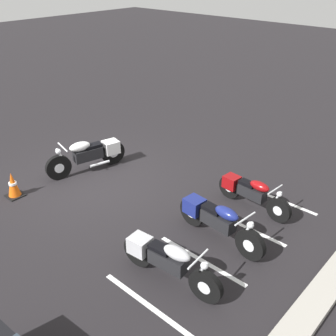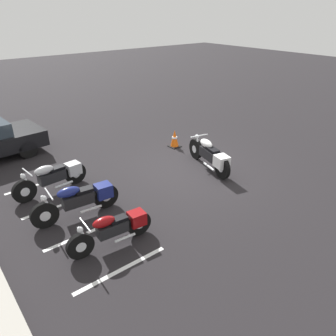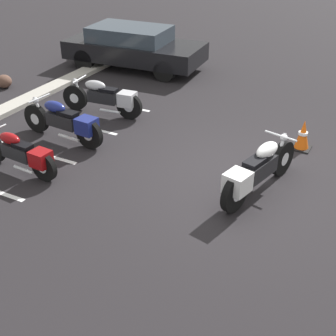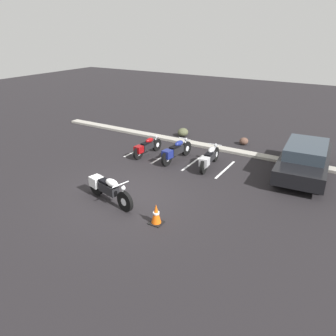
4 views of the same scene
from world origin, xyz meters
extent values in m
plane|color=black|center=(0.00, 0.00, 0.00)|extent=(60.00, 60.00, 0.00)
cylinder|color=black|center=(0.55, -0.78, 0.35)|extent=(0.71, 0.28, 0.70)
cylinder|color=silver|center=(0.55, -0.78, 0.35)|extent=(0.29, 0.19, 0.26)
cylinder|color=black|center=(-1.04, -0.40, 0.35)|extent=(0.71, 0.28, 0.70)
cylinder|color=silver|center=(-1.04, -0.40, 0.35)|extent=(0.29, 0.19, 0.26)
cube|color=black|center=(-0.30, -0.58, 0.51)|extent=(0.85, 0.47, 0.32)
ellipsoid|color=white|center=(-0.09, -0.63, 0.79)|extent=(0.64, 0.40, 0.25)
cube|color=black|center=(-0.47, -0.54, 0.72)|extent=(0.51, 0.35, 0.08)
cube|color=white|center=(-0.99, -0.42, 0.54)|extent=(0.50, 0.47, 0.36)
cylinder|color=silver|center=(0.43, -0.75, 0.62)|extent=(0.28, 0.13, 0.56)
cylinder|color=silver|center=(0.36, -0.74, 0.90)|extent=(0.19, 0.64, 0.04)
sphere|color=silver|center=(0.50, -0.77, 0.81)|extent=(0.15, 0.15, 0.15)
cylinder|color=silver|center=(-0.52, -0.38, 0.19)|extent=(0.58, 0.21, 0.07)
cylinder|color=black|center=(-1.67, 4.55, 0.30)|extent=(0.15, 0.60, 0.59)
cylinder|color=silver|center=(-1.67, 4.55, 0.30)|extent=(0.13, 0.23, 0.23)
cylinder|color=black|center=(-1.77, 3.15, 0.30)|extent=(0.15, 0.60, 0.59)
cylinder|color=silver|center=(-1.77, 3.15, 0.30)|extent=(0.13, 0.23, 0.23)
cube|color=black|center=(-1.72, 3.80, 0.43)|extent=(0.30, 0.70, 0.27)
ellipsoid|color=maroon|center=(-1.71, 3.98, 0.68)|extent=(0.27, 0.52, 0.22)
cube|color=black|center=(-1.73, 3.65, 0.61)|extent=(0.24, 0.41, 0.07)
cube|color=maroon|center=(-1.76, 3.20, 0.46)|extent=(0.35, 0.38, 0.31)
cylinder|color=silver|center=(-1.67, 4.44, 0.53)|extent=(0.07, 0.24, 0.48)
cylinder|color=silver|center=(-1.68, 4.38, 0.77)|extent=(0.56, 0.07, 0.03)
sphere|color=silver|center=(-1.67, 4.50, 0.69)|extent=(0.13, 0.13, 0.13)
cylinder|color=silver|center=(-1.86, 3.59, 0.16)|extent=(0.10, 0.50, 0.06)
cylinder|color=black|center=(-0.15, 4.74, 0.33)|extent=(0.17, 0.67, 0.67)
cylinder|color=silver|center=(-0.15, 4.74, 0.33)|extent=(0.15, 0.26, 0.25)
cylinder|color=black|center=(-0.27, 3.18, 0.33)|extent=(0.17, 0.67, 0.67)
cylinder|color=silver|center=(-0.27, 3.18, 0.33)|extent=(0.15, 0.26, 0.25)
cube|color=black|center=(-0.21, 3.91, 0.48)|extent=(0.34, 0.79, 0.30)
ellipsoid|color=navy|center=(-0.20, 4.11, 0.76)|extent=(0.31, 0.58, 0.24)
cube|color=black|center=(-0.23, 3.74, 0.69)|extent=(0.28, 0.46, 0.08)
cube|color=navy|center=(-0.27, 3.23, 0.52)|extent=(0.39, 0.43, 0.34)
cylinder|color=silver|center=(-0.16, 4.62, 0.60)|extent=(0.08, 0.27, 0.54)
cylinder|color=silver|center=(-0.16, 4.56, 0.86)|extent=(0.63, 0.09, 0.04)
sphere|color=silver|center=(-0.15, 4.69, 0.78)|extent=(0.14, 0.14, 0.14)
cylinder|color=silver|center=(-0.38, 3.67, 0.18)|extent=(0.11, 0.56, 0.07)
cylinder|color=black|center=(1.32, 4.76, 0.32)|extent=(0.18, 0.66, 0.65)
cylinder|color=silver|center=(1.32, 4.76, 0.32)|extent=(0.15, 0.26, 0.25)
cylinder|color=black|center=(1.46, 3.24, 0.32)|extent=(0.18, 0.66, 0.65)
cylinder|color=silver|center=(1.46, 3.24, 0.32)|extent=(0.15, 0.26, 0.25)
cube|color=black|center=(1.39, 3.95, 0.47)|extent=(0.34, 0.77, 0.30)
ellipsoid|color=#B7B7BC|center=(1.37, 4.14, 0.74)|extent=(0.31, 0.57, 0.24)
cube|color=black|center=(1.41, 3.78, 0.67)|extent=(0.28, 0.45, 0.08)
cube|color=#B7B7BC|center=(1.45, 3.29, 0.50)|extent=(0.39, 0.42, 0.33)
cylinder|color=silver|center=(1.33, 4.64, 0.58)|extent=(0.08, 0.26, 0.52)
cylinder|color=silver|center=(1.33, 4.58, 0.84)|extent=(0.61, 0.09, 0.04)
sphere|color=silver|center=(1.32, 4.71, 0.76)|extent=(0.14, 0.14, 0.14)
cylinder|color=silver|center=(1.28, 3.69, 0.18)|extent=(0.12, 0.55, 0.07)
cylinder|color=black|center=(5.84, 3.86, 0.32)|extent=(0.26, 0.65, 0.64)
cylinder|color=black|center=(4.26, 3.75, 0.32)|extent=(0.26, 0.65, 0.64)
cylinder|color=black|center=(5.65, 6.61, 0.32)|extent=(0.26, 0.65, 0.64)
cylinder|color=black|center=(4.07, 6.50, 0.32)|extent=(0.26, 0.65, 0.64)
cube|color=black|center=(4.96, 5.18, 0.56)|extent=(2.09, 4.41, 0.55)
cube|color=#2D3842|center=(4.94, 5.33, 1.06)|extent=(1.67, 2.51, 0.45)
cube|color=#A8A399|center=(0.00, 6.24, 0.06)|extent=(18.00, 0.50, 0.12)
ellipsoid|color=brown|center=(5.07, 7.45, 0.19)|extent=(0.71, 0.69, 0.37)
ellipsoid|color=brown|center=(1.67, 7.56, 0.19)|extent=(0.62, 0.62, 0.37)
ellipsoid|color=#4E5137|center=(-1.67, 7.19, 0.23)|extent=(0.64, 0.69, 0.46)
cube|color=black|center=(1.81, -0.88, 0.01)|extent=(0.40, 0.40, 0.03)
cone|color=#EA590F|center=(1.81, -0.88, 0.33)|extent=(0.32, 0.32, 0.66)
cylinder|color=white|center=(1.81, -0.88, 0.36)|extent=(0.20, 0.20, 0.06)
cube|color=white|center=(-2.51, 4.08, 0.00)|extent=(0.10, 2.10, 0.00)
cube|color=white|center=(-0.98, 4.08, 0.00)|extent=(0.10, 2.10, 0.00)
cube|color=white|center=(0.55, 4.08, 0.00)|extent=(0.10, 2.10, 0.00)
cube|color=white|center=(2.08, 4.08, 0.00)|extent=(0.10, 2.10, 0.00)
camera|label=1|loc=(5.45, 7.63, 5.31)|focal=42.00mm
camera|label=2|loc=(-7.00, 6.47, 4.76)|focal=35.00mm
camera|label=3|loc=(-7.48, -2.47, 4.69)|focal=50.00mm
camera|label=4|loc=(6.54, -8.03, 5.54)|focal=35.00mm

